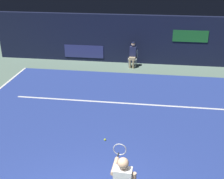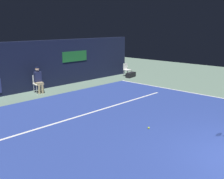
{
  "view_description": "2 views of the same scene",
  "coord_description": "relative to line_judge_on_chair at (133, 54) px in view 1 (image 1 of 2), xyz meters",
  "views": [
    {
      "loc": [
        1.12,
        -4.24,
        5.16
      ],
      "look_at": [
        -0.27,
        5.5,
        0.84
      ],
      "focal_mm": 46.99,
      "sensor_mm": 36.0,
      "label": 1
    },
    {
      "loc": [
        -7.31,
        -1.63,
        3.36
      ],
      "look_at": [
        0.61,
        5.84,
        0.83
      ],
      "focal_mm": 44.15,
      "sensor_mm": 36.0,
      "label": 2
    }
  ],
  "objects": [
    {
      "name": "court_surface",
      "position": [
        -0.12,
        -6.28,
        -0.68
      ],
      "size": [
        10.99,
        10.51,
        0.01
      ],
      "primitive_type": "cube",
      "color": "navy",
      "rests_on": "ground"
    },
    {
      "name": "tennis_ball",
      "position": [
        -0.31,
        -7.14,
        -0.64
      ],
      "size": [
        0.07,
        0.07,
        0.07
      ],
      "primitive_type": "sphere",
      "color": "#CCE033",
      "rests_on": "court_surface"
    },
    {
      "name": "ground_plane",
      "position": [
        -0.12,
        -6.28,
        -0.69
      ],
      "size": [
        31.37,
        31.37,
        0.0
      ],
      "primitive_type": "plane",
      "color": "slate"
    },
    {
      "name": "back_wall",
      "position": [
        -0.12,
        0.77,
        0.61
      ],
      "size": [
        15.15,
        0.33,
        2.6
      ],
      "color": "#141933",
      "rests_on": "ground"
    },
    {
      "name": "line_service",
      "position": [
        -0.12,
        -4.44,
        -0.67
      ],
      "size": [
        8.57,
        0.1,
        0.01
      ],
      "primitive_type": "cube",
      "color": "white",
      "rests_on": "court_surface"
    },
    {
      "name": "line_judge_on_chair",
      "position": [
        0.0,
        0.0,
        0.0
      ],
      "size": [
        0.49,
        0.56,
        1.32
      ],
      "color": "white",
      "rests_on": "ground"
    }
  ]
}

